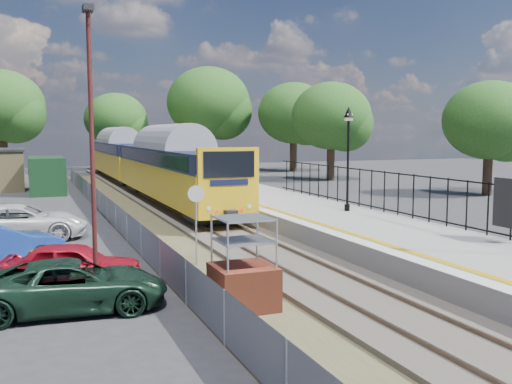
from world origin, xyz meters
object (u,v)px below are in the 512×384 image
speed_sign (196,212)px  brick_plinth (243,265)px  car_red (73,265)px  car_yellow (1,249)px  victorian_lamp_north (348,134)px  train (139,159)px  carpark_lamp (92,137)px  car_white (20,222)px  car_green (73,286)px

speed_sign → brick_plinth: bearing=-74.2°
car_red → car_yellow: size_ratio=1.03×
victorian_lamp_north → train: victorian_lamp_north is taller
speed_sign → carpark_lamp: (-3.46, -2.51, 2.45)m
car_red → car_yellow: bearing=42.6°
speed_sign → victorian_lamp_north: bearing=44.8°
carpark_lamp → car_red: bearing=107.3°
speed_sign → car_white: speed_sign is taller
victorian_lamp_north → car_yellow: size_ratio=1.25×
train → brick_plinth: train is taller
carpark_lamp → victorian_lamp_north: bearing=29.7°
speed_sign → car_yellow: size_ratio=0.72×
car_green → car_yellow: bearing=21.7°
car_yellow → train: bearing=-4.5°
carpark_lamp → car_green: (-0.63, -0.80, -3.63)m
train → speed_sign: bearing=-96.3°
car_white → speed_sign: bearing=-139.6°
speed_sign → carpark_lamp: size_ratio=0.36×
brick_plinth → car_yellow: size_ratio=0.64×
car_red → carpark_lamp: bearing=-148.0°
train → carpark_lamp: (-6.25, -27.74, 1.92)m
carpark_lamp → car_green: 3.77m
brick_plinth → car_green: 4.20m
brick_plinth → car_red: bearing=134.5°
victorian_lamp_north → train: size_ratio=0.11×
carpark_lamp → car_white: (-1.89, 9.67, -3.53)m
victorian_lamp_north → car_red: (-12.01, -5.12, -3.65)m
car_white → victorian_lamp_north: bearing=-99.2°
car_yellow → speed_sign: bearing=-98.2°
carpark_lamp → car_yellow: size_ratio=2.04×
brick_plinth → car_red: (-3.71, 3.78, -0.48)m
speed_sign → car_red: size_ratio=0.71×
car_white → car_green: bearing=-169.5°
speed_sign → car_white: bearing=144.8°
speed_sign → car_green: (-4.09, -3.32, -1.17)m
car_yellow → carpark_lamp: bearing=-138.1°
train → car_yellow: size_ratio=11.07×
victorian_lamp_north → car_yellow: bearing=-174.6°
speed_sign → car_green: speed_sign is taller
carpark_lamp → car_white: 10.46m
carpark_lamp → car_yellow: (-2.47, 5.27, -3.72)m
car_green → car_white: (-1.26, 10.47, 0.10)m
train → car_red: 27.18m
train → car_white: bearing=-114.2°
carpark_lamp → car_red: carpark_lamp is taller
train → car_red: bearing=-104.3°
car_yellow → car_red: bearing=-135.3°
victorian_lamp_north → train: 21.90m
victorian_lamp_north → car_white: victorian_lamp_north is taller
carpark_lamp → car_white: carpark_lamp is taller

